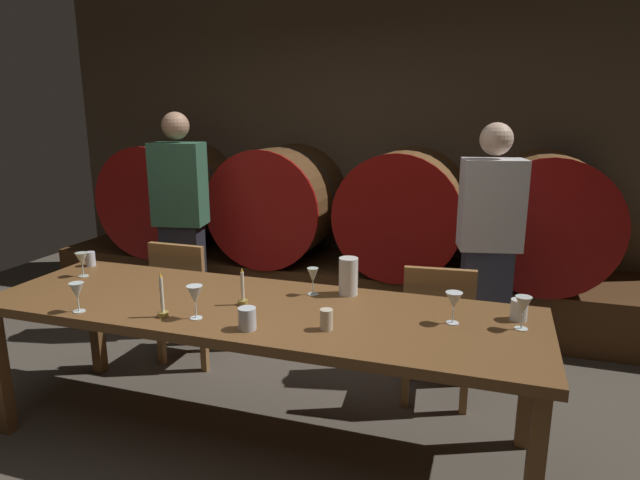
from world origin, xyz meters
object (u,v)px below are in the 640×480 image
(wine_barrel_far_right, at_px, (545,218))
(chair_left, at_px, (187,296))
(guest_right, at_px, (488,251))
(cup_center_right, at_px, (326,320))
(wine_glass_center_left, at_px, (195,295))
(wine_glass_far_left, at_px, (82,260))
(cup_far_right, at_px, (519,310))
(candle_right, at_px, (243,295))
(wine_barrel_far_left, at_px, (173,196))
(dining_table, at_px, (256,317))
(cup_far_left, at_px, (90,259))
(candle_left, at_px, (162,304))
(guest_left, at_px, (181,224))
(wine_glass_left, at_px, (77,292))
(cup_center_left, at_px, (247,319))
(chair_right, at_px, (437,327))
(wine_barrel_center_left, at_px, (281,203))
(wine_glass_center_right, at_px, (313,276))
(wine_glass_right, at_px, (454,301))
(pitcher, at_px, (348,276))
(wine_barrel_center_right, at_px, (405,210))
(wine_glass_far_right, at_px, (523,306))

(wine_barrel_far_right, bearing_deg, chair_left, -150.10)
(guest_right, xyz_separation_m, cup_center_right, (-0.67, -1.34, -0.04))
(chair_left, bearing_deg, wine_glass_center_left, 124.50)
(wine_glass_far_left, distance_m, cup_far_right, 2.47)
(candle_right, height_order, cup_center_right, candle_right)
(wine_barrel_far_left, relative_size, cup_far_right, 9.84)
(dining_table, distance_m, wine_glass_far_left, 1.21)
(wine_glass_far_left, relative_size, cup_far_left, 1.58)
(candle_left, xyz_separation_m, cup_center_right, (0.80, 0.10, -0.02))
(candle_left, height_order, cup_center_right, candle_left)
(dining_table, height_order, guest_left, guest_left)
(wine_glass_left, bearing_deg, candle_left, 9.17)
(cup_center_left, bearing_deg, candle_right, 119.51)
(chair_right, relative_size, cup_far_right, 8.66)
(wine_barrel_center_left, bearing_deg, chair_right, -41.47)
(guest_right, xyz_separation_m, wine_glass_far_left, (-2.30, -1.02, 0.02))
(wine_glass_center_right, distance_m, cup_center_left, 0.56)
(cup_center_left, bearing_deg, wine_glass_far_left, 161.81)
(chair_left, relative_size, guest_left, 0.51)
(wine_barrel_center_left, height_order, dining_table, wine_barrel_center_left)
(dining_table, distance_m, cup_far_left, 1.35)
(candle_right, bearing_deg, candle_left, -137.28)
(candle_right, bearing_deg, cup_center_left, -60.49)
(guest_left, relative_size, candle_left, 7.60)
(chair_right, xyz_separation_m, wine_glass_far_left, (-2.05, -0.55, 0.38))
(dining_table, bearing_deg, chair_left, 140.36)
(cup_center_right, bearing_deg, cup_far_left, 163.66)
(wine_glass_center_right, bearing_deg, wine_glass_far_left, -175.22)
(candle_left, bearing_deg, cup_center_right, 6.95)
(wine_barrel_far_right, distance_m, wine_glass_left, 3.32)
(dining_table, height_order, chair_right, chair_right)
(guest_right, bearing_deg, wine_barrel_far_left, -29.32)
(wine_barrel_far_left, xyz_separation_m, chair_right, (2.66, -1.36, -0.44))
(guest_right, bearing_deg, candle_right, 32.48)
(dining_table, bearing_deg, wine_glass_left, -156.41)
(candle_right, xyz_separation_m, wine_glass_right, (1.05, 0.08, 0.05))
(chair_left, bearing_deg, wine_barrel_far_right, -149.85)
(pitcher, height_order, cup_center_left, pitcher)
(pitcher, height_order, wine_glass_center_left, pitcher)
(chair_right, distance_m, guest_left, 2.11)
(wine_glass_left, bearing_deg, wine_barrel_center_right, 63.01)
(chair_right, bearing_deg, wine_glass_center_left, 35.96)
(wine_glass_center_left, bearing_deg, wine_glass_far_left, 159.04)
(dining_table, relative_size, wine_glass_center_left, 17.40)
(wine_barrel_far_left, xyz_separation_m, wine_glass_center_right, (2.02, -1.80, -0.06))
(candle_right, relative_size, cup_center_left, 1.94)
(cup_far_left, bearing_deg, wine_glass_far_left, -60.65)
(wine_barrel_center_right, height_order, guest_right, guest_right)
(candle_left, relative_size, wine_glass_far_right, 1.44)
(wine_barrel_center_left, distance_m, wine_barrel_center_right, 1.11)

